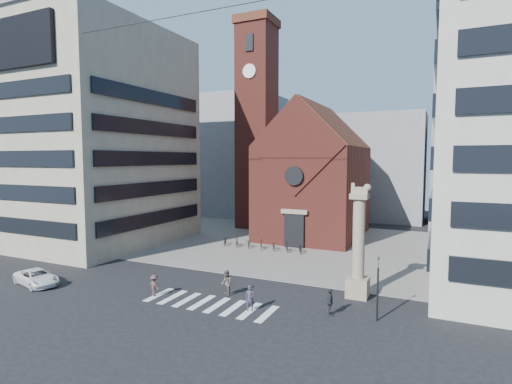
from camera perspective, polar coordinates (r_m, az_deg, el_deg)
ground at (r=32.87m, az=-4.69°, el=-13.83°), size 120.00×120.00×0.00m
piazza at (r=49.69m, az=6.30°, el=-7.40°), size 46.00×30.00×0.05m
zebra_crossing at (r=30.17m, az=-6.67°, el=-15.56°), size 10.20×3.20×0.01m
church at (r=54.39m, az=8.41°, el=2.10°), size 12.00×16.65×18.00m
campanile at (r=60.88m, az=0.12°, el=9.73°), size 5.50×5.50×31.20m
building_left at (r=54.19m, az=-22.01°, el=7.10°), size 18.00×20.00×26.00m
bg_block_left at (r=75.85m, az=-2.94°, el=5.16°), size 16.00×14.00×22.00m
bg_block_mid at (r=72.68m, az=17.49°, el=3.39°), size 14.00×12.00×18.00m
bg_block_right at (r=69.38m, az=30.49°, el=5.37°), size 16.00×14.00×24.00m
lion_column at (r=31.34m, az=14.44°, el=-8.32°), size 1.63×1.60×8.68m
traffic_light at (r=27.53m, az=17.00°, el=-12.74°), size 0.13×0.16×4.30m
white_car at (r=38.47m, az=-28.84°, el=-10.64°), size 5.00×3.14×1.29m
pedestrian_0 at (r=28.41m, az=-0.86°, el=-14.94°), size 0.76×0.62×1.79m
pedestrian_1 at (r=31.38m, az=-4.24°, el=-12.85°), size 1.19×1.21×1.96m
pedestrian_2 at (r=28.13m, az=10.53°, el=-15.18°), size 0.71×1.15×1.82m
pedestrian_3 at (r=32.24m, az=-14.34°, el=-12.81°), size 1.18×0.87×1.64m
scooter_0 at (r=48.75m, az=-4.41°, el=-6.98°), size 1.41×2.02×1.01m
scooter_1 at (r=48.00m, az=-2.75°, el=-7.10°), size 1.25×1.91×1.12m
scooter_2 at (r=47.31m, az=-1.03°, el=-7.33°), size 1.41×2.02×1.01m
scooter_3 at (r=46.64m, az=0.74°, el=-7.44°), size 1.25×1.91×1.12m
scooter_4 at (r=46.04m, az=2.57°, el=-7.68°), size 1.41×2.02×1.01m
scooter_5 at (r=45.46m, az=4.44°, el=-7.78°), size 1.25×1.91×1.12m
scooter_6 at (r=44.95m, az=6.35°, el=-8.01°), size 1.41×2.02×1.01m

